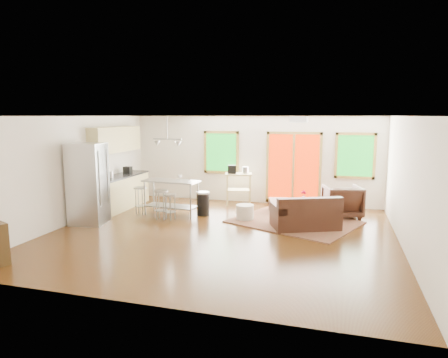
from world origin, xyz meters
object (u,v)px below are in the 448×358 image
(loveseat, at_px, (306,216))
(kitchen_cart, at_px, (238,178))
(rug, at_px, (294,222))
(coffee_table, at_px, (307,206))
(armchair, at_px, (342,200))
(refrigerator, at_px, (88,184))
(island, at_px, (171,191))
(ottoman, at_px, (279,206))

(loveseat, xyz_separation_m, kitchen_cart, (-2.14, 2.03, 0.49))
(rug, bearing_deg, kitchen_cart, 139.90)
(coffee_table, xyz_separation_m, armchair, (0.87, 0.35, 0.15))
(coffee_table, bearing_deg, refrigerator, -158.72)
(island, bearing_deg, ottoman, 22.62)
(loveseat, xyz_separation_m, ottoman, (-0.82, 1.46, -0.13))
(loveseat, bearing_deg, ottoman, 96.46)
(rug, relative_size, refrigerator, 1.44)
(loveseat, distance_m, armchair, 1.61)
(armchair, relative_size, ottoman, 1.69)
(loveseat, relative_size, ottoman, 3.14)
(armchair, distance_m, refrigerator, 6.39)
(loveseat, xyz_separation_m, armchair, (0.82, 1.38, 0.14))
(loveseat, height_order, refrigerator, refrigerator)
(ottoman, bearing_deg, loveseat, -60.66)
(armchair, distance_m, ottoman, 1.66)
(rug, distance_m, island, 3.28)
(armchair, distance_m, island, 4.46)
(refrigerator, bearing_deg, coffee_table, 11.85)
(coffee_table, height_order, kitchen_cart, kitchen_cart)
(armchair, relative_size, island, 0.60)
(island, bearing_deg, coffee_table, 11.34)
(kitchen_cart, bearing_deg, rug, -40.10)
(rug, height_order, loveseat, loveseat)
(loveseat, relative_size, kitchen_cart, 1.45)
(coffee_table, xyz_separation_m, island, (-3.46, -0.69, 0.33))
(refrigerator, height_order, kitchen_cart, refrigerator)
(rug, xyz_separation_m, kitchen_cart, (-1.83, 1.54, 0.79))
(rug, xyz_separation_m, coffee_table, (0.25, 0.55, 0.30))
(coffee_table, bearing_deg, rug, -114.76)
(rug, bearing_deg, coffee_table, 65.24)
(loveseat, xyz_separation_m, island, (-3.52, 0.34, 0.33))
(ottoman, xyz_separation_m, refrigerator, (-4.30, -2.40, 0.80))
(loveseat, relative_size, island, 1.12)
(loveseat, bearing_deg, kitchen_cart, 113.59)
(coffee_table, bearing_deg, island, -168.66)
(coffee_table, distance_m, armchair, 0.95)
(refrigerator, bearing_deg, armchair, 11.92)
(coffee_table, height_order, refrigerator, refrigerator)
(armchair, bearing_deg, rug, 22.64)
(loveseat, height_order, armchair, armchair)
(rug, distance_m, loveseat, 0.65)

